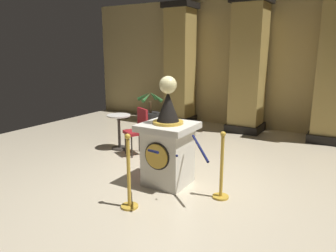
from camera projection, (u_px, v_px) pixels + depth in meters
ground_plane at (171, 180)px, 5.40m from camera, size 10.69×10.69×0.00m
back_wall at (255, 63)px, 8.79m from camera, size 10.69×0.16×3.55m
pedestal_clock at (168, 145)px, 5.12m from camera, size 0.81×0.81×1.75m
stanchion_near at (129, 182)px, 4.39m from camera, size 0.24×0.24×1.06m
stanchion_far at (221, 175)px, 4.68m from camera, size 0.24×0.24×1.01m
velvet_rope at (177, 150)px, 4.44m from camera, size 0.98×0.98×0.22m
column_left at (180, 65)px, 9.33m from camera, size 0.82×0.82×3.41m
column_right at (336, 70)px, 7.33m from camera, size 0.89×0.89×3.41m
column_centre_rear at (248, 67)px, 8.33m from camera, size 0.92×0.92×3.41m
potted_palm_left at (150, 119)px, 8.53m from camera, size 0.74×0.74×1.09m
cafe_table at (119, 127)px, 7.02m from camera, size 0.51×0.51×0.76m
cafe_chair_red at (139, 127)px, 6.64m from camera, size 0.54×0.54×0.96m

